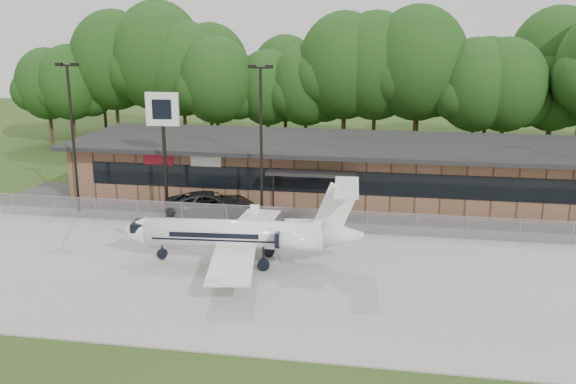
% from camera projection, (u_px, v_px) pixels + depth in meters
% --- Properties ---
extents(ground, '(160.00, 160.00, 0.00)m').
position_uv_depth(ground, '(296.00, 349.00, 25.83)').
color(ground, '#2F4518').
rests_on(ground, ground).
extents(apron, '(64.00, 18.00, 0.08)m').
position_uv_depth(apron, '(321.00, 274.00, 33.44)').
color(apron, '#9E9B93').
rests_on(apron, ground).
extents(parking_lot, '(50.00, 9.00, 0.06)m').
position_uv_depth(parking_lot, '(342.00, 212.00, 44.40)').
color(parking_lot, '#383835').
rests_on(parking_lot, ground).
extents(terminal, '(41.00, 11.65, 4.30)m').
position_uv_depth(terminal, '(348.00, 168.00, 48.08)').
color(terminal, brown).
rests_on(terminal, ground).
extents(fence, '(46.00, 0.04, 1.52)m').
position_uv_depth(fence, '(335.00, 221.00, 39.92)').
color(fence, gray).
rests_on(fence, ground).
extents(treeline, '(72.00, 12.00, 15.00)m').
position_uv_depth(treeline, '(364.00, 77.00, 63.92)').
color(treeline, '#143A12').
rests_on(treeline, ground).
extents(light_pole_left, '(1.55, 0.30, 10.23)m').
position_uv_depth(light_pole_left, '(72.00, 127.00, 43.05)').
color(light_pole_left, black).
rests_on(light_pole_left, ground).
extents(light_pole_mid, '(1.55, 0.30, 10.23)m').
position_uv_depth(light_pole_mid, '(261.00, 132.00, 40.87)').
color(light_pole_mid, black).
rests_on(light_pole_mid, ground).
extents(business_jet, '(13.78, 12.28, 4.64)m').
position_uv_depth(business_jet, '(243.00, 235.00, 34.54)').
color(business_jet, white).
rests_on(business_jet, ground).
extents(suv, '(6.73, 4.60, 1.71)m').
position_uv_depth(suv, '(211.00, 205.00, 43.30)').
color(suv, '#313134').
rests_on(suv, ground).
extents(pole_sign, '(2.20, 0.38, 8.38)m').
position_uv_depth(pole_sign, '(163.00, 122.00, 42.16)').
color(pole_sign, black).
rests_on(pole_sign, ground).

